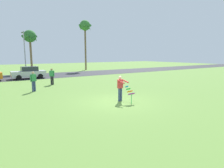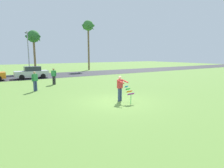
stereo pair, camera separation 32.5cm
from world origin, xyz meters
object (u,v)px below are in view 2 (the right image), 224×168
(palm_tree_centre_far, at_px, (88,28))
(streetlight_pole, at_px, (28,50))
(parked_car_silver, at_px, (32,73))
(person_walker_far, at_px, (35,81))
(person_walker_near, at_px, (54,76))
(person_kite_flyer, at_px, (120,87))
(palm_tree_right_near, at_px, (34,38))
(kite_held, at_px, (129,92))

(palm_tree_centre_far, height_order, streetlight_pole, palm_tree_centre_far)
(parked_car_silver, relative_size, person_walker_far, 2.43)
(palm_tree_centre_far, distance_m, person_walker_near, 21.30)
(person_kite_flyer, bearing_deg, parked_car_silver, 99.68)
(person_kite_flyer, distance_m, streetlight_pole, 24.42)
(person_walker_far, bearing_deg, palm_tree_right_near, 79.50)
(palm_tree_right_near, xyz_separation_m, person_walker_far, (-3.44, -18.55, -5.12))
(parked_car_silver, bearing_deg, streetlight_pole, 83.38)
(kite_held, distance_m, parked_car_silver, 17.75)
(kite_held, relative_size, parked_car_silver, 0.26)
(palm_tree_right_near, height_order, palm_tree_centre_far, palm_tree_centre_far)
(streetlight_pole, bearing_deg, kite_held, -85.03)
(person_walker_near, bearing_deg, person_kite_flyer, -79.66)
(kite_held, relative_size, streetlight_pole, 0.16)
(palm_tree_right_near, distance_m, streetlight_pole, 2.73)
(palm_tree_centre_far, bearing_deg, person_walker_far, -126.86)
(parked_car_silver, distance_m, streetlight_pole, 8.16)
(palm_tree_right_near, xyz_separation_m, streetlight_pole, (-1.22, -1.31, -2.06))
(parked_car_silver, bearing_deg, palm_tree_centre_far, 35.44)
(person_kite_flyer, relative_size, parked_car_silver, 0.41)
(person_walker_far, bearing_deg, person_kite_flyer, -58.66)
(kite_held, height_order, person_walker_far, person_walker_far)
(person_kite_flyer, relative_size, streetlight_pole, 0.25)
(parked_car_silver, distance_m, person_walker_near, 6.99)
(parked_car_silver, distance_m, person_walker_far, 9.89)
(palm_tree_centre_far, relative_size, person_walker_near, 5.86)
(palm_tree_centre_far, distance_m, person_walker_far, 24.85)
(parked_car_silver, height_order, person_walker_near, person_walker_near)
(kite_held, relative_size, palm_tree_right_near, 0.15)
(palm_tree_right_near, bearing_deg, person_kite_flyer, -88.27)
(palm_tree_right_near, distance_m, person_walker_near, 16.51)
(palm_tree_centre_far, xyz_separation_m, person_walker_far, (-14.18, -18.92, -7.65))
(palm_tree_centre_far, bearing_deg, parked_car_silver, -144.56)
(parked_car_silver, relative_size, palm_tree_right_near, 0.57)
(kite_held, xyz_separation_m, person_walker_near, (-1.97, 10.58, 0.19))
(kite_held, bearing_deg, person_kite_flyer, 103.16)
(parked_car_silver, bearing_deg, person_kite_flyer, -80.32)
(person_kite_flyer, xyz_separation_m, kite_held, (0.18, -0.79, -0.21))
(palm_tree_right_near, xyz_separation_m, person_walker_near, (-1.02, -15.66, -5.12))
(kite_held, distance_m, palm_tree_centre_far, 29.42)
(person_kite_flyer, height_order, parked_car_silver, person_kite_flyer)
(palm_tree_centre_far, bearing_deg, streetlight_pole, -172.00)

